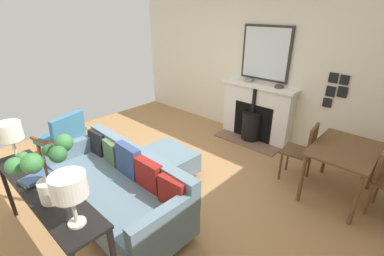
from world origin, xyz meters
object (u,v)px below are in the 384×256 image
ottoman (169,160)px  sofa (118,188)px  fireplace (255,115)px  potted_plant (45,168)px  console_table (45,195)px  dining_table (344,155)px  dining_chair_near_fireplace (304,149)px  book_stack (36,178)px  table_lamp_near_end (10,133)px  mantel_bowl_near (248,80)px  mantel_bowl_far (279,86)px  armchair_accent (63,134)px  table_lamp_far_end (69,187)px

ottoman → sofa: bearing=9.5°
fireplace → potted_plant: size_ratio=2.43×
console_table → dining_table: bearing=147.4°
dining_chair_near_fireplace → console_table: bearing=-25.1°
dining_table → dining_chair_near_fireplace: size_ratio=1.14×
ottoman → dining_table: 2.40m
fireplace → book_stack: bearing=-4.6°
dining_chair_near_fireplace → table_lamp_near_end: bearing=-35.1°
mantel_bowl_near → table_lamp_near_end: table_lamp_near_end is taller
mantel_bowl_far → dining_chair_near_fireplace: mantel_bowl_far is taller
fireplace → armchair_accent: size_ratio=1.75×
fireplace → ottoman: fireplace is taller
armchair_accent → ottoman: bearing=117.4°
console_table → mantel_bowl_far: bearing=172.3°
book_stack → ottoman: bearing=-180.0°
armchair_accent → mantel_bowl_near: bearing=149.9°
mantel_bowl_near → dining_table: 2.22m
potted_plant → dining_chair_near_fireplace: 3.22m
mantel_bowl_far → armchair_accent: bearing=-38.6°
mantel_bowl_far → potted_plant: size_ratio=0.27×
table_lamp_near_end → book_stack: table_lamp_near_end is taller
armchair_accent → table_lamp_far_end: 2.73m
mantel_bowl_far → dining_table: mantel_bowl_far is taller
fireplace → mantel_bowl_far: bearing=97.4°
sofa → book_stack: bearing=-12.1°
table_lamp_far_end → potted_plant: bearing=-88.6°
table_lamp_far_end → table_lamp_near_end: bearing=-90.0°
dining_table → sofa: bearing=-40.8°
fireplace → console_table: (3.74, -0.14, 0.21)m
table_lamp_far_end → potted_plant: 0.42m
ottoman → dining_chair_near_fireplace: 1.98m
armchair_accent → dining_table: (-2.03, 3.67, 0.18)m
fireplace → ottoman: (1.99, -0.30, -0.24)m
sofa → table_lamp_far_end: bearing=42.0°
mantel_bowl_near → book_stack: size_ratio=0.50×
table_lamp_far_end → dining_chair_near_fireplace: 3.09m
table_lamp_far_end → potted_plant: potted_plant is taller
sofa → armchair_accent: (-0.14, -1.79, 0.09)m
mantel_bowl_near → fireplace: bearing=79.3°
table_lamp_far_end → armchair_accent: bearing=-110.1°
table_lamp_far_end → mantel_bowl_far: bearing=-177.2°
table_lamp_near_end → dining_table: 3.94m
fireplace → sofa: fireplace is taller
sofa → dining_table: size_ratio=2.04×
armchair_accent → potted_plant: bearing=66.0°
console_table → table_lamp_near_end: bearing=-90.0°
mantel_bowl_far → book_stack: size_ratio=0.53×
mantel_bowl_far → mantel_bowl_near: bearing=-90.0°
mantel_bowl_far → sofa: 3.16m
dining_table → book_stack: bearing=-34.7°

